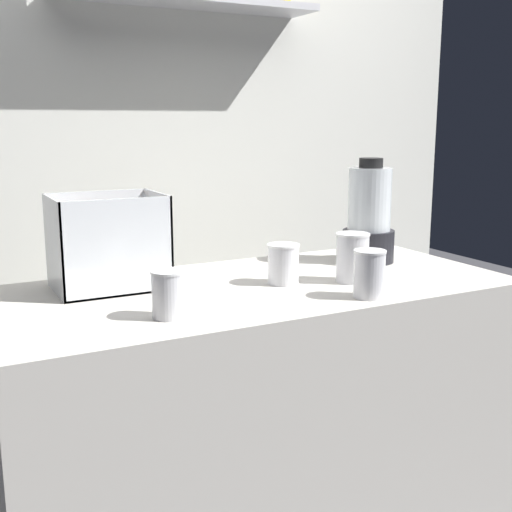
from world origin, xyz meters
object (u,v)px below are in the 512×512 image
juice_cup_pomegranate_middle (369,277)px  carrot_display_bin (108,259)px  juice_cup_orange_far_left (169,297)px  blender_pitcher (369,218)px  juice_cup_orange_right (352,261)px  juice_cup_orange_left (283,265)px

juice_cup_pomegranate_middle → carrot_display_bin: bearing=144.5°
juice_cup_orange_far_left → blender_pitcher: bearing=20.1°
juice_cup_orange_far_left → juice_cup_orange_right: size_ratio=0.80×
juice_cup_pomegranate_middle → juice_cup_orange_right: (0.06, 0.15, 0.00)m
carrot_display_bin → juice_cup_orange_far_left: (0.05, -0.33, -0.03)m
blender_pitcher → juice_cup_orange_far_left: size_ratio=2.98×
carrot_display_bin → juice_cup_pomegranate_middle: (0.56, -0.40, -0.03)m
carrot_display_bin → juice_cup_orange_far_left: bearing=-81.3°
juice_cup_orange_right → juice_cup_orange_far_left: bearing=-171.4°
juice_cup_orange_far_left → juice_cup_orange_left: bearing=21.8°
juice_cup_orange_far_left → juice_cup_orange_right: bearing=8.6°
carrot_display_bin → juice_cup_orange_far_left: 0.33m
juice_cup_orange_far_left → juice_cup_pomegranate_middle: bearing=-7.8°
juice_cup_orange_left → juice_cup_orange_right: bearing=-20.8°
juice_cup_orange_far_left → juice_cup_orange_right: 0.57m
blender_pitcher → juice_cup_orange_far_left: 0.82m
juice_cup_orange_left → juice_cup_pomegranate_middle: size_ratio=0.90×
blender_pitcher → juice_cup_orange_left: blender_pitcher is taller
carrot_display_bin → juice_cup_orange_left: bearing=-21.7°
juice_cup_orange_left → juice_cup_orange_right: juice_cup_orange_right is taller
carrot_display_bin → juice_cup_orange_far_left: carrot_display_bin is taller
carrot_display_bin → juice_cup_orange_far_left: size_ratio=2.61×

